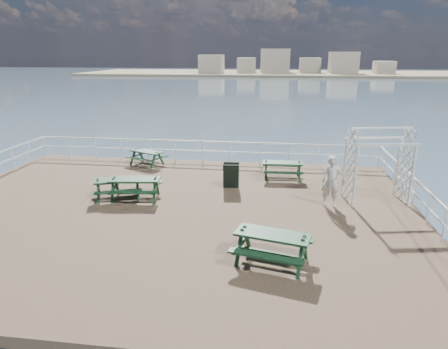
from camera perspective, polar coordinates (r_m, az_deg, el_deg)
ground at (r=14.70m, az=-7.96°, el=-5.56°), size 18.00×14.00×0.30m
sea_backdrop at (r=147.49m, az=11.52°, el=14.36°), size 300.00×300.00×9.20m
railing at (r=16.73m, az=-6.01°, el=1.03°), size 17.77×13.76×1.10m
picnic_table_a at (r=16.08m, az=-14.93°, el=-1.33°), size 2.19×2.00×0.86m
picnic_table_b at (r=20.54m, az=-10.99°, el=2.80°), size 2.09×1.94×0.81m
picnic_table_c at (r=18.13m, az=8.35°, el=1.13°), size 1.81×1.48×0.86m
picnic_table_d at (r=15.77m, az=-12.60°, el=-1.36°), size 2.09×1.77×0.93m
picnic_table_e at (r=10.89m, az=6.92°, el=-9.48°), size 2.30×2.02×0.96m
trellis_arbor at (r=16.02m, az=21.10°, el=0.72°), size 2.48×1.62×2.86m
sandwich_board at (r=16.66m, az=1.01°, el=-0.20°), size 0.69×0.54×1.08m
person at (r=15.06m, az=15.08°, el=-0.99°), size 0.71×0.49×1.90m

